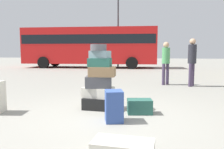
{
  "coord_description": "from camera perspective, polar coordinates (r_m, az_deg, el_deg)",
  "views": [
    {
      "loc": [
        0.93,
        -4.16,
        1.28
      ],
      "look_at": [
        -0.29,
        2.03,
        0.63
      ],
      "focal_mm": 35.5,
      "sensor_mm": 36.0,
      "label": 1
    }
  ],
  "objects": [
    {
      "name": "suitcase_tower",
      "position": [
        4.97,
        -3.22,
        -2.11
      ],
      "size": [
        0.76,
        0.58,
        1.44
      ],
      "color": "black",
      "rests_on": "ground"
    },
    {
      "name": "suitcase_navy_foreground_near",
      "position": [
        4.11,
        0.5,
        -8.11
      ],
      "size": [
        0.41,
        0.44,
        0.58
      ],
      "primitive_type": "cube",
      "rotation": [
        0.0,
        0.0,
        0.3
      ],
      "color": "#334F99",
      "rests_on": "ground"
    },
    {
      "name": "ground_plane",
      "position": [
        4.45,
        -1.43,
        -10.84
      ],
      "size": [
        80.0,
        80.0,
        0.0
      ],
      "primitive_type": "plane",
      "color": "gray"
    },
    {
      "name": "parked_bus",
      "position": [
        18.16,
        -5.71,
        7.59
      ],
      "size": [
        10.71,
        3.38,
        3.15
      ],
      "rotation": [
        0.0,
        0.0,
        0.08
      ],
      "color": "red",
      "rests_on": "ground"
    },
    {
      "name": "suitcase_teal_foreground_far",
      "position": [
        4.68,
        7.11,
        -8.16
      ],
      "size": [
        0.56,
        0.42,
        0.3
      ],
      "primitive_type": "cube",
      "rotation": [
        0.0,
        0.0,
        0.21
      ],
      "color": "#26594C",
      "rests_on": "ground"
    },
    {
      "name": "person_tourist_with_camera",
      "position": [
        8.82,
        13.7,
        3.82
      ],
      "size": [
        0.3,
        0.3,
        1.66
      ],
      "rotation": [
        0.0,
        0.0,
        -2.34
      ],
      "color": "#3F334C",
      "rests_on": "ground"
    },
    {
      "name": "suitcase_cream_white_trunk",
      "position": [
        2.89,
        2.85,
        -18.42
      ],
      "size": [
        0.78,
        0.42,
        0.19
      ],
      "primitive_type": "cube",
      "rotation": [
        0.0,
        0.0,
        -0.05
      ],
      "color": "beige",
      "rests_on": "ground"
    },
    {
      "name": "person_bearded_onlooker",
      "position": [
        8.69,
        19.93,
        4.03
      ],
      "size": [
        0.3,
        0.31,
        1.76
      ],
      "rotation": [
        0.0,
        0.0,
        -2.11
      ],
      "color": "#3F334C",
      "rests_on": "ground"
    },
    {
      "name": "lamp_post",
      "position": [
        17.66,
        1.59,
        15.16
      ],
      "size": [
        0.36,
        0.36,
        6.37
      ],
      "color": "#333338",
      "rests_on": "ground"
    }
  ]
}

